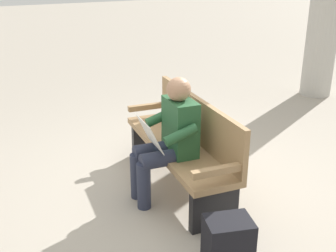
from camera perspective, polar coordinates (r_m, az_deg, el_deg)
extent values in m
plane|color=#A89E8E|center=(4.33, 1.22, -7.92)|extent=(40.00, 40.00, 0.00)
cube|color=#9E7A51|center=(4.14, 1.26, -2.85)|extent=(1.84, 0.67, 0.06)
cube|color=#9E7A51|center=(4.12, 4.04, 0.84)|extent=(1.80, 0.24, 0.45)
cube|color=#9E7A51|center=(3.39, 6.94, -6.03)|extent=(0.11, 0.48, 0.06)
cube|color=#9E7A51|center=(4.82, -2.68, 2.65)|extent=(0.11, 0.48, 0.06)
cube|color=black|center=(3.61, 6.29, -10.98)|extent=(0.13, 0.44, 0.39)
cube|color=black|center=(4.91, -2.41, -1.66)|extent=(0.13, 0.44, 0.39)
cube|color=#23512D|center=(3.85, 1.68, -0.08)|extent=(0.42, 0.26, 0.52)
sphere|color=#A87A5B|center=(3.73, 1.46, 5.01)|extent=(0.22, 0.22, 0.22)
cylinder|color=#282D42|center=(3.79, -0.68, -4.48)|extent=(0.19, 0.43, 0.15)
cylinder|color=#282D42|center=(3.96, -1.72, -3.30)|extent=(0.19, 0.43, 0.15)
cylinder|color=#282D42|center=(3.85, -3.31, -8.14)|extent=(0.13, 0.13, 0.45)
cylinder|color=#282D42|center=(4.02, -4.23, -6.82)|extent=(0.13, 0.13, 0.45)
cylinder|color=#23512D|center=(3.60, 1.74, -1.22)|extent=(0.12, 0.32, 0.18)
cylinder|color=#23512D|center=(4.02, -0.99, 1.24)|extent=(0.12, 0.32, 0.18)
cube|color=silver|center=(3.76, -2.52, -1.08)|extent=(0.41, 0.17, 0.27)
cube|color=black|center=(3.19, 8.14, -15.73)|extent=(0.34, 0.39, 0.42)
cube|color=black|center=(3.34, 7.21, -15.10)|extent=(0.10, 0.24, 0.19)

